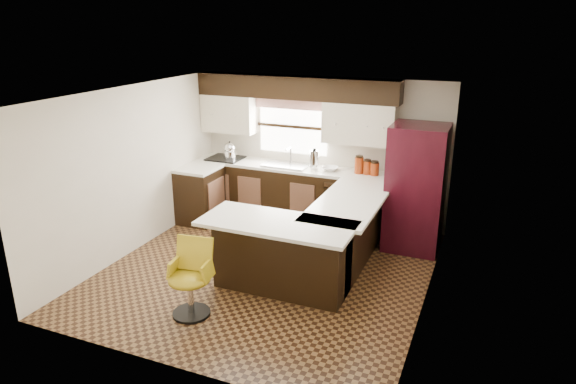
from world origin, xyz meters
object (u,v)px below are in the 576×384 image
at_px(peninsula_return, 282,256).
at_px(peninsula_long, 345,234).
at_px(refrigerator, 416,188).
at_px(bar_chair, 189,280).

bearing_deg(peninsula_return, peninsula_long, 61.70).
relative_size(peninsula_long, refrigerator, 1.05).
bearing_deg(refrigerator, bar_chair, -125.31).
bearing_deg(peninsula_long, refrigerator, 50.18).
distance_m(peninsula_return, refrigerator, 2.37).
bearing_deg(peninsula_return, refrigerator, 55.66).
relative_size(peninsula_return, refrigerator, 0.89).
bearing_deg(peninsula_return, bar_chair, -127.17).
distance_m(refrigerator, bar_chair, 3.56).
bearing_deg(refrigerator, peninsula_return, -124.34).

